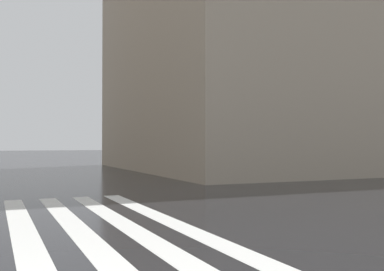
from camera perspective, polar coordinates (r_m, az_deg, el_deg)
name	(u,v)px	position (r m, az deg, el deg)	size (l,w,h in m)	color
zebra_crossing	(59,242)	(8.35, -16.53, -12.79)	(13.00, 5.50, 0.01)	silver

